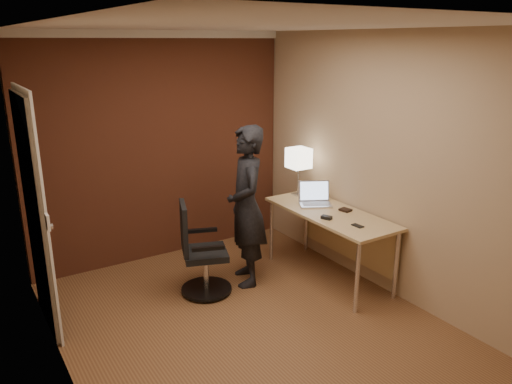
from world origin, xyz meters
The scene contains 9 objects.
room centered at (-0.27, 1.54, 1.37)m, with size 4.00×4.00×4.00m.
desk centered at (1.25, 0.45, 0.60)m, with size 0.60×1.50×0.73m.
desk_lamp centered at (1.25, 1.09, 1.15)m, with size 0.22×0.22×0.54m.
laptop centered at (1.22, 0.75, 0.79)m, with size 0.41×0.38×0.23m.
mouse centered at (1.01, 0.30, 0.75)m, with size 0.06×0.10×0.03m, color black.
phone centered at (1.13, 0.00, 0.73)m, with size 0.06×0.12×0.01m, color black.
wallet centered at (1.33, 0.39, 0.74)m, with size 0.09×0.11×0.02m, color black.
office_chair centered at (-0.10, 0.86, 0.40)m, with size 0.53×0.58×0.92m.
person centered at (0.42, 0.84, 0.81)m, with size 0.59×0.39×1.63m, color black.
Camera 1 is at (-2.02, -3.18, 2.40)m, focal length 35.00 mm.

